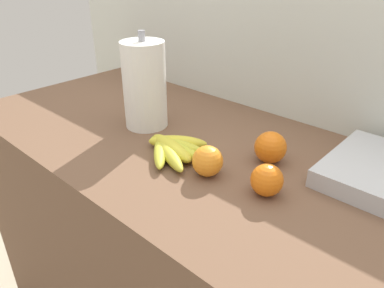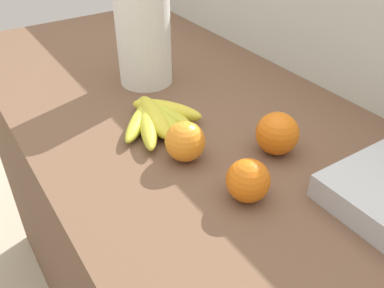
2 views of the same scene
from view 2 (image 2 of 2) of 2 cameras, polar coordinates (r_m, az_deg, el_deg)
The scene contains 7 objects.
counter at distance 1.18m, azimuth 1.13°, elevation -16.18°, with size 1.66×0.69×0.90m, color brown.
wall_back at distance 1.23m, azimuth 15.81°, elevation -2.14°, with size 2.06×0.06×1.30m, color silver.
banana_bunch at distance 0.87m, azimuth -5.04°, elevation 3.82°, with size 0.20×0.20×0.04m.
orange_right at distance 0.68m, azimuth 7.75°, elevation -5.01°, with size 0.07×0.07×0.07m, color orange.
orange_back_left at distance 0.76m, azimuth -0.96°, elevation 0.34°, with size 0.08×0.08×0.08m, color orange.
orange_back_right at distance 0.79m, azimuth 11.68°, elevation 1.43°, with size 0.08×0.08×0.08m, color orange.
paper_towel_roll at distance 1.01m, azimuth -6.74°, elevation 15.21°, with size 0.13×0.13×0.29m.
Camera 2 is at (0.61, -0.42, 1.37)m, focal length 38.65 mm.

